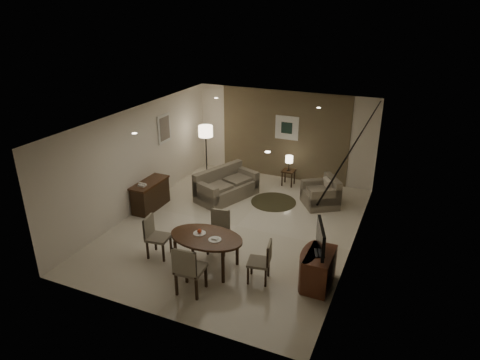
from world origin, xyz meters
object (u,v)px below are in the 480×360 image
at_px(console_desk, 150,195).
at_px(dining_table, 207,252).
at_px(tv_cabinet, 319,269).
at_px(chair_far, 218,233).
at_px(chair_near, 191,268).
at_px(sofa, 227,184).
at_px(floor_lamp, 206,153).
at_px(armchair, 320,192).
at_px(chair_left, 158,237).
at_px(chair_right, 259,262).
at_px(side_table, 288,178).

distance_m(console_desk, dining_table, 3.21).
bearing_deg(tv_cabinet, dining_table, -171.61).
relative_size(dining_table, chair_far, 1.68).
xyz_separation_m(chair_near, sofa, (-1.17, 4.04, -0.11)).
height_order(chair_near, chair_far, chair_near).
bearing_deg(floor_lamp, armchair, -7.04).
relative_size(console_desk, sofa, 0.69).
relative_size(chair_left, armchair, 1.04).
height_order(sofa, armchair, sofa).
relative_size(chair_left, floor_lamp, 0.54).
relative_size(tv_cabinet, chair_right, 1.04).
relative_size(chair_far, sofa, 0.53).
relative_size(chair_right, armchair, 0.98).
bearing_deg(chair_far, chair_right, -37.86).
distance_m(console_desk, chair_left, 2.39).
bearing_deg(dining_table, chair_left, -178.53).
distance_m(chair_near, chair_far, 1.47).
height_order(console_desk, armchair, armchair).
bearing_deg(chair_right, dining_table, -100.66).
relative_size(console_desk, side_table, 2.57).
bearing_deg(floor_lamp, tv_cabinet, -41.08).
relative_size(chair_near, side_table, 2.21).
bearing_deg(sofa, tv_cabinet, -109.62).
bearing_deg(chair_near, side_table, -94.73).
xyz_separation_m(dining_table, chair_right, (1.14, 0.00, 0.07)).
distance_m(tv_cabinet, chair_near, 2.45).
bearing_deg(sofa, console_desk, 152.97).
relative_size(tv_cabinet, chair_far, 0.98).
distance_m(sofa, floor_lamp, 1.60).
height_order(chair_left, chair_right, chair_left).
xyz_separation_m(chair_near, side_table, (0.13, 5.60, -0.28)).
distance_m(dining_table, chair_left, 1.15).
distance_m(chair_near, chair_right, 1.33).
xyz_separation_m(chair_near, floor_lamp, (-2.33, 5.06, 0.33)).
bearing_deg(chair_far, side_table, 76.17).
bearing_deg(tv_cabinet, armchair, 103.41).
height_order(dining_table, chair_left, chair_left).
bearing_deg(tv_cabinet, floor_lamp, 138.92).
distance_m(dining_table, floor_lamp, 4.82).
bearing_deg(chair_right, chair_far, -128.84).
distance_m(chair_far, sofa, 2.77).
distance_m(console_desk, armchair, 4.51).
distance_m(side_table, floor_lamp, 2.59).
bearing_deg(tv_cabinet, chair_near, -151.86).
bearing_deg(chair_far, floor_lamp, 111.21).
xyz_separation_m(chair_near, chair_right, (1.04, 0.82, -0.08)).
bearing_deg(side_table, chair_near, -91.30).
distance_m(tv_cabinet, floor_lamp, 5.97).
height_order(chair_right, floor_lamp, floor_lamp).
bearing_deg(console_desk, chair_left, -51.20).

